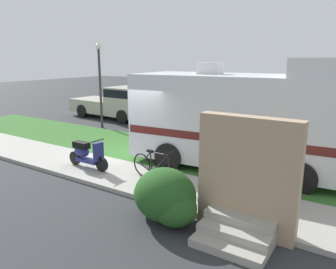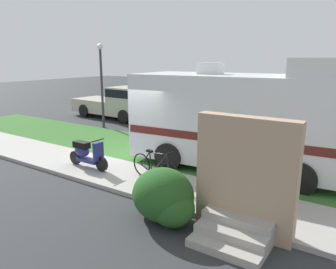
% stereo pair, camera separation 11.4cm
% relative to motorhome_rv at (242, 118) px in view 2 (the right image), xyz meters
% --- Properties ---
extents(ground_plane, '(80.00, 80.00, 0.00)m').
position_rel_motorhome_rv_xyz_m(ground_plane, '(-3.23, -1.45, -1.66)').
color(ground_plane, '#2D3033').
extents(sidewalk, '(24.00, 2.00, 0.12)m').
position_rel_motorhome_rv_xyz_m(sidewalk, '(-3.23, -2.65, -1.60)').
color(sidewalk, '#9E9B93').
rests_on(sidewalk, ground).
extents(grass_strip, '(24.00, 3.40, 0.08)m').
position_rel_motorhome_rv_xyz_m(grass_strip, '(-3.23, 0.05, -1.62)').
color(grass_strip, '#336628').
rests_on(grass_strip, ground).
extents(motorhome_rv, '(6.76, 3.12, 3.48)m').
position_rel_motorhome_rv_xyz_m(motorhome_rv, '(0.00, 0.00, 0.00)').
color(motorhome_rv, silver).
rests_on(motorhome_rv, ground).
extents(scooter, '(1.63, 0.50, 0.97)m').
position_rel_motorhome_rv_xyz_m(scooter, '(-3.94, -2.84, -1.08)').
color(scooter, black).
rests_on(scooter, ground).
extents(bicycle, '(1.76, 0.52, 0.90)m').
position_rel_motorhome_rv_xyz_m(bicycle, '(-1.49, -2.57, -1.16)').
color(bicycle, black).
rests_on(bicycle, ground).
extents(pickup_truck_near, '(5.69, 2.44, 1.88)m').
position_rel_motorhome_rv_xyz_m(pickup_truck_near, '(-8.97, 4.53, -0.66)').
color(pickup_truck_near, '#B7B29E').
rests_on(pickup_truck_near, ground).
extents(porch_steps, '(2.00, 1.26, 2.40)m').
position_rel_motorhome_rv_xyz_m(porch_steps, '(1.48, -3.74, -0.69)').
color(porch_steps, '#9E998E').
rests_on(porch_steps, ground).
extents(bush_by_porch, '(1.65, 1.23, 1.17)m').
position_rel_motorhome_rv_xyz_m(bush_by_porch, '(-0.14, -4.14, -1.11)').
color(bush_by_porch, '#23511E').
rests_on(bush_by_porch, ground).
extents(bottle_green, '(0.07, 0.07, 0.30)m').
position_rel_motorhome_rv_xyz_m(bottle_green, '(1.82, -2.85, -1.41)').
color(bottle_green, '#B2B2B7').
rests_on(bottle_green, ground).
extents(bottle_spare, '(0.07, 0.07, 0.25)m').
position_rel_motorhome_rv_xyz_m(bottle_spare, '(0.78, -2.65, -1.43)').
color(bottle_spare, brown).
rests_on(bottle_spare, ground).
extents(street_lamp_post, '(0.28, 0.28, 4.16)m').
position_rel_motorhome_rv_xyz_m(street_lamp_post, '(-8.16, 2.15, 0.87)').
color(street_lamp_post, '#333338').
rests_on(street_lamp_post, ground).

